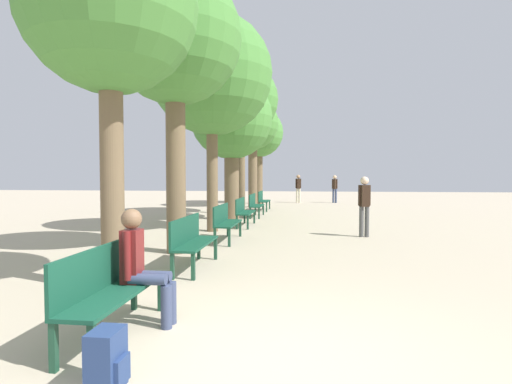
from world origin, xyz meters
TOP-DOWN VIEW (x-y plane):
  - ground_plane at (0.00, 0.00)m, footprint 80.00×80.00m
  - bench_row_0 at (-1.67, 0.51)m, footprint 0.44×1.70m
  - bench_row_1 at (-1.67, 3.59)m, footprint 0.44×1.70m
  - bench_row_2 at (-1.67, 6.66)m, footprint 0.44×1.70m
  - bench_row_3 at (-1.67, 9.73)m, footprint 0.44×1.70m
  - bench_row_4 at (-1.67, 12.80)m, footprint 0.44×1.70m
  - bench_row_5 at (-1.67, 15.87)m, footprint 0.44×1.70m
  - tree_row_0 at (-2.42, 2.10)m, footprint 2.53×2.53m
  - tree_row_1 at (-2.42, 4.99)m, footprint 2.88×2.88m
  - tree_row_2 at (-2.42, 8.40)m, footprint 3.64×3.64m
  - tree_row_3 at (-2.42, 11.61)m, footprint 3.13×3.13m
  - tree_row_4 at (-2.42, 13.95)m, footprint 3.24×3.24m
  - tree_row_5 at (-2.42, 17.78)m, footprint 2.76×2.76m
  - tree_row_6 at (-2.42, 20.59)m, footprint 2.95×2.95m
  - person_seated at (-1.44, 0.85)m, footprint 0.60×0.34m
  - backpack at (-1.16, -0.52)m, footprint 0.26×0.30m
  - pedestrian_near at (1.99, 7.81)m, footprint 0.34×0.25m
  - pedestrian_mid at (2.20, 21.83)m, footprint 0.35×0.31m
  - pedestrian_far at (-0.05, 21.71)m, footprint 0.36×0.29m

SIDE VIEW (x-z plane):
  - ground_plane at x=0.00m, z-range 0.00..0.00m
  - backpack at x=-1.16m, z-range 0.00..0.48m
  - bench_row_0 at x=-1.67m, z-range 0.08..1.02m
  - bench_row_1 at x=-1.67m, z-range 0.08..1.02m
  - bench_row_2 at x=-1.67m, z-range 0.08..1.02m
  - bench_row_3 at x=-1.67m, z-range 0.08..1.02m
  - bench_row_4 at x=-1.67m, z-range 0.08..1.02m
  - bench_row_5 at x=-1.67m, z-range 0.08..1.02m
  - person_seated at x=-1.44m, z-range 0.05..1.36m
  - pedestrian_near at x=1.99m, z-range 0.12..1.78m
  - pedestrian_mid at x=2.20m, z-range 0.13..1.85m
  - pedestrian_far at x=-0.05m, z-range 0.13..1.89m
  - tree_row_3 at x=-2.42m, z-range 1.09..6.54m
  - tree_row_0 at x=-2.42m, z-range 1.38..6.77m
  - tree_row_6 at x=-2.42m, z-range 1.33..7.10m
  - tree_row_5 at x=-2.42m, z-range 1.44..7.30m
  - tree_row_1 at x=-2.42m, z-range 1.53..7.63m
  - tree_row_2 at x=-2.42m, z-range 1.43..7.97m
  - tree_row_4 at x=-2.42m, z-range 1.65..8.27m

